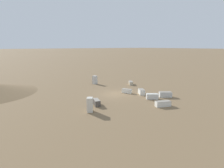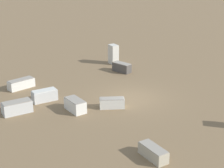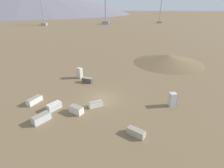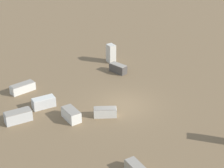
{
  "view_description": "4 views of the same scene",
  "coord_description": "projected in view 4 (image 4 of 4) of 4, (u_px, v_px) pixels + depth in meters",
  "views": [
    {
      "loc": [
        -21.22,
        15.49,
        7.37
      ],
      "look_at": [
        0.85,
        -0.06,
        1.46
      ],
      "focal_mm": 28.0,
      "sensor_mm": 36.0,
      "label": 1
    },
    {
      "loc": [
        8.69,
        -21.91,
        9.83
      ],
      "look_at": [
        -0.81,
        -1.37,
        1.37
      ],
      "focal_mm": 60.0,
      "sensor_mm": 36.0,
      "label": 2
    },
    {
      "loc": [
        2.51,
        -19.25,
        10.61
      ],
      "look_at": [
        1.21,
        0.46,
        1.83
      ],
      "focal_mm": 28.0,
      "sensor_mm": 36.0,
      "label": 3
    },
    {
      "loc": [
        9.77,
        -21.7,
        13.81
      ],
      "look_at": [
        -0.69,
        -0.6,
        1.85
      ],
      "focal_mm": 60.0,
      "sensor_mm": 36.0,
      "label": 4
    }
  ],
  "objects": [
    {
      "name": "discarded_fridge_5",
      "position": [
        23.0,
        88.0,
        29.18
      ],
      "size": [
        1.39,
        2.04,
        0.68
      ],
      "rotation": [
        0.0,
        0.0,
        5.89
      ],
      "color": "silver",
      "rests_on": "ground_plane"
    },
    {
      "name": "discarded_fridge_8",
      "position": [
        44.0,
        102.0,
        27.02
      ],
      "size": [
        1.51,
        1.75,
        0.77
      ],
      "rotation": [
        0.0,
        0.0,
        5.68
      ],
      "color": "silver",
      "rests_on": "ground_plane"
    },
    {
      "name": "discarded_fridge_1",
      "position": [
        71.0,
        115.0,
        25.53
      ],
      "size": [
        1.73,
        1.44,
        0.78
      ],
      "rotation": [
        0.0,
        0.0,
        1.05
      ],
      "color": "silver",
      "rests_on": "ground_plane"
    },
    {
      "name": "discarded_fridge_2",
      "position": [
        111.0,
        53.0,
        34.18
      ],
      "size": [
        0.99,
        0.96,
        1.69
      ],
      "rotation": [
        0.0,
        0.0,
        5.71
      ],
      "color": "beige",
      "rests_on": "ground_plane"
    },
    {
      "name": "discarded_fridge_7",
      "position": [
        18.0,
        116.0,
        25.33
      ],
      "size": [
        1.66,
        1.92,
        0.78
      ],
      "rotation": [
        0.0,
        0.0,
        2.54
      ],
      "color": "silver",
      "rests_on": "ground_plane"
    },
    {
      "name": "discarded_fridge_3",
      "position": [
        118.0,
        68.0,
        32.35
      ],
      "size": [
        1.68,
        1.07,
        0.75
      ],
      "rotation": [
        0.0,
        0.0,
        1.28
      ],
      "color": "#4C4742",
      "rests_on": "ground_plane"
    },
    {
      "name": "ground_plane",
      "position": [
        124.0,
        105.0,
        27.45
      ],
      "size": [
        1000.0,
        1000.0,
        0.0
      ],
      "primitive_type": "plane",
      "color": "brown"
    },
    {
      "name": "discarded_fridge_0",
      "position": [
        105.0,
        112.0,
        25.93
      ],
      "size": [
        1.67,
        1.3,
        0.66
      ],
      "rotation": [
        0.0,
        0.0,
        5.22
      ],
      "color": "silver",
      "rests_on": "ground_plane"
    }
  ]
}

